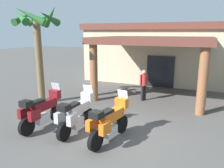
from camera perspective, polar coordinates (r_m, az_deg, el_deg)
ground_plane at (r=8.27m, az=-1.32°, el=-12.67°), size 80.00×80.00×0.00m
motel_building at (r=18.13m, az=14.51°, el=8.20°), size 12.42×12.25×4.23m
motorcycle_maroon at (r=8.90m, az=-17.71°, el=-6.53°), size 0.72×2.21×1.61m
motorcycle_silver at (r=8.24m, az=-9.25°, el=-7.67°), size 0.70×2.21×1.61m
motorcycle_orange at (r=7.47m, az=-0.72°, el=-9.71°), size 0.81×2.21×1.61m
pedestrian at (r=11.93m, az=8.19°, el=0.28°), size 0.34×0.45×1.68m
palm_tree_roadside at (r=11.66m, az=-18.75°, el=12.76°), size 2.08×2.28×4.96m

